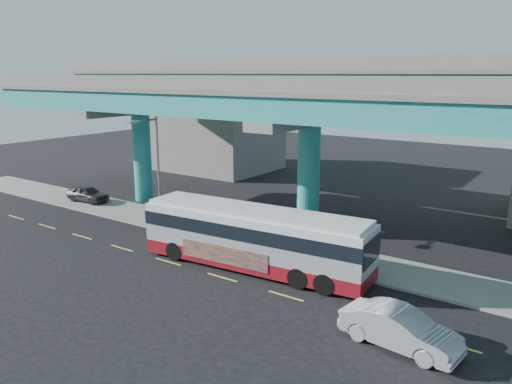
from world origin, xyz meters
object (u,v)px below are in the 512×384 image
Objects in this scene: transit_bus at (254,236)px; street_lamp at (152,157)px; stop_sign at (338,235)px; sedan at (400,329)px; parked_car at (88,194)px.

street_lamp is (-9.58, 1.64, 3.28)m from transit_bus.
street_lamp is 13.85m from stop_sign.
stop_sign is (13.48, 0.74, -3.10)m from street_lamp.
parked_car is at bearing 82.93° from sedan.
stop_sign is (3.90, 2.38, 0.18)m from transit_bus.
stop_sign is at bearing 3.14° from street_lamp.
parked_car is 0.52× the size of street_lamp.
parked_car is 23.69m from stop_sign.
parked_car is 1.52× the size of stop_sign.
stop_sign is at bearing 50.49° from sedan.
parked_car is at bearing 166.02° from stop_sign.
sedan is 0.64× the size of street_lamp.
transit_bus is at bearing -105.55° from parked_car.
street_lamp is at bearing 172.46° from stop_sign.
street_lamp is at bearing 81.78° from sedan.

